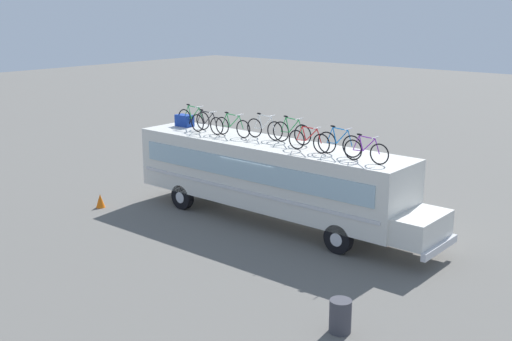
# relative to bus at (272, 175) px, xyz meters

# --- Properties ---
(ground_plane) EXTENTS (120.00, 120.00, 0.00)m
(ground_plane) POSITION_rel_bus_xyz_m (-0.21, 0.00, -1.80)
(ground_plane) COLOR #605E59
(bus) EXTENTS (12.46, 2.45, 2.99)m
(bus) POSITION_rel_bus_xyz_m (0.00, 0.00, 0.00)
(bus) COLOR silver
(bus) RESTS_ON ground
(luggage_bag_1) EXTENTS (0.73, 0.43, 0.47)m
(luggage_bag_1) POSITION_rel_bus_xyz_m (-4.85, 0.29, 1.43)
(luggage_bag_1) COLOR #193899
(luggage_bag_1) RESTS_ON bus
(rooftop_bicycle_1) EXTENTS (1.77, 0.44, 0.96)m
(rooftop_bicycle_1) POSITION_rel_bus_xyz_m (-4.25, 0.22, 1.59)
(rooftop_bicycle_1) COLOR black
(rooftop_bicycle_1) RESTS_ON bus
(rooftop_bicycle_2) EXTENTS (1.73, 0.44, 0.92)m
(rooftop_bicycle_2) POSITION_rel_bus_xyz_m (-3.10, -0.18, 1.58)
(rooftop_bicycle_2) COLOR black
(rooftop_bicycle_2) RESTS_ON bus
(rooftop_bicycle_3) EXTENTS (1.76, 0.44, 0.91)m
(rooftop_bicycle_3) POSITION_rel_bus_xyz_m (-1.94, 0.01, 1.57)
(rooftop_bicycle_3) COLOR black
(rooftop_bicycle_3) RESTS_ON bus
(rooftop_bicycle_4) EXTENTS (1.70, 0.44, 0.96)m
(rooftop_bicycle_4) POSITION_rel_bus_xyz_m (-0.69, 0.39, 1.59)
(rooftop_bicycle_4) COLOR black
(rooftop_bicycle_4) RESTS_ON bus
(rooftop_bicycle_5) EXTENTS (1.71, 0.44, 0.98)m
(rooftop_bicycle_5) POSITION_rel_bus_xyz_m (0.56, 0.41, 1.60)
(rooftop_bicycle_5) COLOR black
(rooftop_bicycle_5) RESTS_ON bus
(rooftop_bicycle_6) EXTENTS (1.70, 0.44, 0.90)m
(rooftop_bicycle_6) POSITION_rel_bus_xyz_m (1.79, -0.27, 1.57)
(rooftop_bicycle_6) COLOR black
(rooftop_bicycle_6) RESTS_ON bus
(rooftop_bicycle_7) EXTENTS (1.72, 0.44, 0.98)m
(rooftop_bicycle_7) POSITION_rel_bus_xyz_m (2.92, -0.12, 1.60)
(rooftop_bicycle_7) COLOR black
(rooftop_bicycle_7) RESTS_ON bus
(rooftop_bicycle_8) EXTENTS (1.62, 0.44, 0.89)m
(rooftop_bicycle_8) POSITION_rel_bus_xyz_m (4.09, -0.40, 1.57)
(rooftop_bicycle_8) COLOR black
(rooftop_bicycle_8) RESTS_ON bus
(trash_bin) EXTENTS (0.55, 0.55, 0.84)m
(trash_bin) POSITION_rel_bus_xyz_m (6.47, -5.40, -1.38)
(trash_bin) COLOR #3F3F47
(trash_bin) RESTS_ON ground
(traffic_cone) EXTENTS (0.37, 0.37, 0.55)m
(traffic_cone) POSITION_rel_bus_xyz_m (-6.32, -3.03, -1.52)
(traffic_cone) COLOR orange
(traffic_cone) RESTS_ON ground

